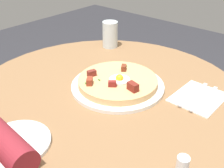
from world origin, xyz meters
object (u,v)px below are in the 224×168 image
object	(u,v)px
salt_shaker	(182,167)
bread_plate	(17,144)
pizza_plate	(118,86)
breakfast_pizza	(118,81)
water_glass	(110,34)
fork	(194,94)
knife	(204,98)
dining_table	(107,133)

from	to	relation	value
salt_shaker	bread_plate	bearing A→B (deg)	27.20
pizza_plate	breakfast_pizza	distance (m)	0.02
pizza_plate	bread_plate	world-z (taller)	pizza_plate
breakfast_pizza	water_glass	xyz separation A→B (m)	(0.26, -0.26, 0.03)
pizza_plate	water_glass	distance (m)	0.37
breakfast_pizza	bread_plate	distance (m)	0.38
bread_plate	salt_shaker	size ratio (longest dim) A/B	3.18
fork	knife	xyz separation A→B (m)	(-0.04, 0.00, 0.00)
breakfast_pizza	pizza_plate	bearing A→B (deg)	-68.32
fork	breakfast_pizza	bearing A→B (deg)	-60.54
water_glass	dining_table	bearing A→B (deg)	129.45
bread_plate	fork	bearing A→B (deg)	-114.49
pizza_plate	fork	bearing A→B (deg)	-151.83
dining_table	knife	bearing A→B (deg)	-148.92
dining_table	fork	size ratio (longest dim) A/B	5.19
water_glass	salt_shaker	bearing A→B (deg)	143.18
pizza_plate	knife	bearing A→B (deg)	-155.39
breakfast_pizza	salt_shaker	world-z (taller)	breakfast_pizza
salt_shaker	water_glass	bearing A→B (deg)	-36.82
bread_plate	knife	bearing A→B (deg)	-117.83
dining_table	salt_shaker	bearing A→B (deg)	156.75
dining_table	bread_plate	distance (m)	0.39
water_glass	bread_plate	bearing A→B (deg)	111.53
fork	knife	bearing A→B (deg)	90.00
bread_plate	water_glass	world-z (taller)	water_glass
bread_plate	salt_shaker	world-z (taller)	salt_shaker
pizza_plate	fork	xyz separation A→B (m)	(-0.22, -0.12, 0.00)
knife	water_glass	world-z (taller)	water_glass
pizza_plate	bread_plate	bearing A→B (deg)	88.89
breakfast_pizza	knife	bearing A→B (deg)	-155.11
fork	salt_shaker	world-z (taller)	salt_shaker
breakfast_pizza	water_glass	world-z (taller)	water_glass
dining_table	fork	bearing A→B (deg)	-145.06
bread_plate	knife	world-z (taller)	bread_plate
pizza_plate	bread_plate	size ratio (longest dim) A/B	1.81
dining_table	pizza_plate	bearing A→B (deg)	-105.48
dining_table	breakfast_pizza	size ratio (longest dim) A/B	3.48
fork	knife	distance (m)	0.04
pizza_plate	salt_shaker	xyz separation A→B (m)	(-0.35, 0.20, 0.02)
salt_shaker	fork	bearing A→B (deg)	-68.08
dining_table	water_glass	distance (m)	0.46
breakfast_pizza	fork	distance (m)	0.25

